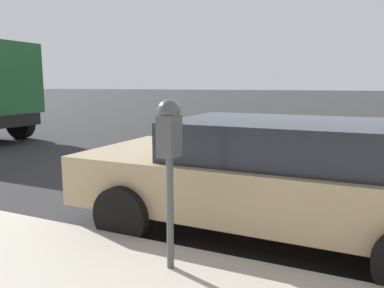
{
  "coord_description": "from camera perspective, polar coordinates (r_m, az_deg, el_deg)",
  "views": [
    {
      "loc": [
        -5.27,
        -0.8,
        1.7
      ],
      "look_at": [
        -2.29,
        0.55,
        1.18
      ],
      "focal_mm": 35.0,
      "sensor_mm": 36.0,
      "label": 1
    }
  ],
  "objects": [
    {
      "name": "ground_plane",
      "position": [
        5.59,
        15.13,
        -8.93
      ],
      "size": [
        220.0,
        220.0,
        0.0
      ],
      "primitive_type": "plane",
      "color": "#2B2B2D"
    },
    {
      "name": "parking_meter",
      "position": [
        3.03,
        -3.46,
        0.4
      ],
      "size": [
        0.21,
        0.19,
        1.43
      ],
      "color": "#4C5156",
      "rests_on": "sidewalk"
    },
    {
      "name": "car_tan",
      "position": [
        4.32,
        12.49,
        -4.3
      ],
      "size": [
        2.15,
        4.38,
        1.31
      ],
      "rotation": [
        0.0,
        0.0,
        -0.01
      ],
      "color": "tan",
      "rests_on": "ground_plane"
    }
  ]
}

